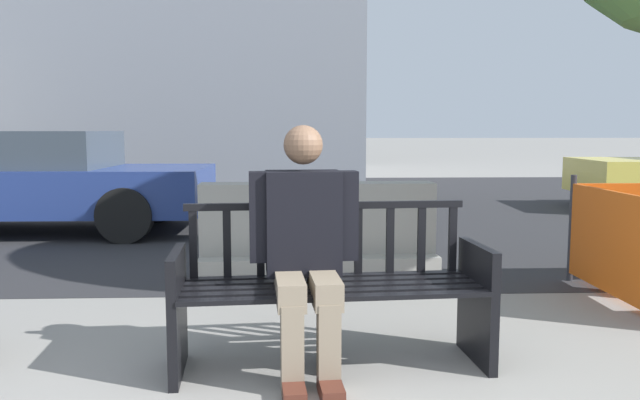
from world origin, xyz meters
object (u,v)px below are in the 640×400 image
Objects in this scene: car_sedan_mid at (34,181)px; jersey_barrier_centre at (318,240)px; seated_person at (305,244)px; street_bench at (331,295)px.

jersey_barrier_centre is at bearing -37.53° from car_sedan_mid.
car_sedan_mid is (-3.34, 4.74, -0.04)m from seated_person.
street_bench is 5.83m from car_sedan_mid.
seated_person is at bearing -94.07° from jersey_barrier_centre.
seated_person reaches higher than street_bench.
street_bench is 0.33m from seated_person.
car_sedan_mid reaches higher than jersey_barrier_centre.
seated_person is at bearing -54.81° from car_sedan_mid.
street_bench is 0.40× the size of car_sedan_mid.
seated_person reaches higher than car_sedan_mid.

